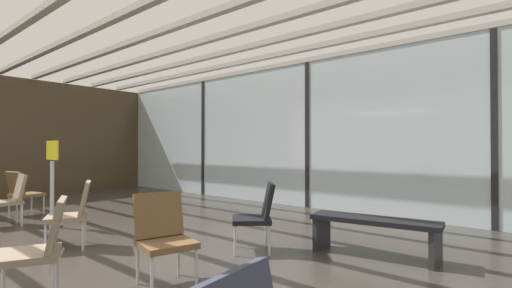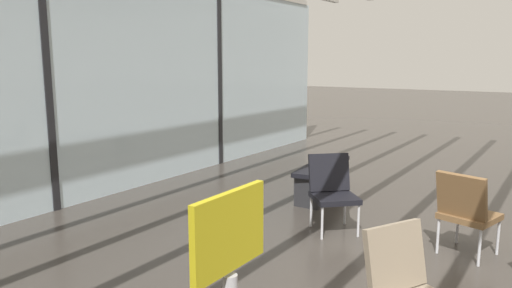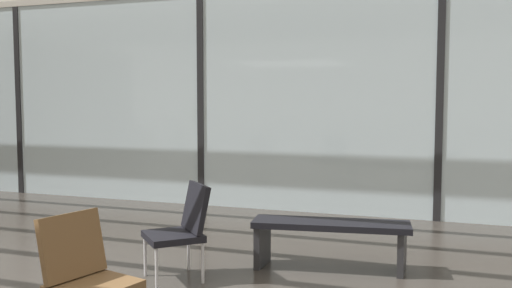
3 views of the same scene
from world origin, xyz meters
The scene contains 16 objects.
ground_plane centered at (0.00, 0.00, 0.00)m, with size 60.00×60.00×0.00m, color #38332D.
glass_curtain_wall centered at (0.00, 5.20, 1.62)m, with size 14.00×0.08×3.24m, color silver.
window_mullion_0 centered at (-3.50, 5.20, 1.62)m, with size 0.10×0.12×3.24m, color black.
window_mullion_1 centered at (0.00, 5.20, 1.62)m, with size 0.10×0.12×3.24m, color black.
window_mullion_2 centered at (3.50, 5.20, 1.62)m, with size 0.10×0.12×3.24m, color black.
side_wall_left_panels centered at (-6.95, 1.60, 1.62)m, with size 0.10×11.20×3.24m, color #473823.
ceiling_slats centered at (0.00, 1.90, 3.29)m, with size 13.72×6.72×0.10m.
parked_airplane centered at (1.16, 11.21, 1.82)m, with size 10.90×3.64×3.64m.
lounge_chair_1 centered at (1.35, 1.85, 0.49)m, with size 0.71×0.71×0.87m.
lounge_chair_2 centered at (1.36, 0.41, 0.49)m, with size 0.63×0.60×0.87m.
lounge_chair_3 centered at (-2.80, 0.27, 0.49)m, with size 0.53×0.57×0.87m.
lounge_chair_4 centered at (-0.62, 0.40, 0.49)m, with size 0.67×0.69×0.87m.
lounge_chair_5 centered at (-3.65, 0.69, 0.49)m, with size 0.58×0.61×0.87m.
lounge_chair_6 centered at (0.88, -0.51, 0.49)m, with size 0.66×0.68×0.87m.
waiting_bench centered at (2.58, 2.57, 0.36)m, with size 1.54×0.61×0.47m.
info_sign centered at (-2.16, 0.68, 0.68)m, with size 0.44×0.32×1.44m.
Camera 1 is at (4.31, -1.66, 1.31)m, focal length 25.19 mm.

